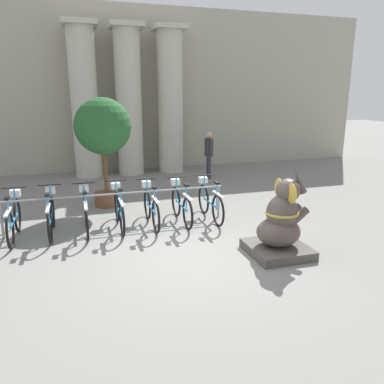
# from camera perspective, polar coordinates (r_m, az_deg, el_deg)

# --- Properties ---
(ground_plane) EXTENTS (60.00, 60.00, 0.00)m
(ground_plane) POSITION_cam_1_polar(r_m,az_deg,el_deg) (6.91, 0.02, -9.61)
(ground_plane) COLOR slate
(building_facade) EXTENTS (20.00, 0.20, 6.00)m
(building_facade) POSITION_cam_1_polar(r_m,az_deg,el_deg) (14.74, -10.22, 15.06)
(building_facade) COLOR #A39E8E
(building_facade) RESTS_ON ground_plane
(column_left) EXTENTS (1.14, 1.14, 5.16)m
(column_left) POSITION_cam_1_polar(r_m,az_deg,el_deg) (13.62, -16.06, 13.19)
(column_left) COLOR #BCB7A8
(column_left) RESTS_ON ground_plane
(column_middle) EXTENTS (1.14, 1.14, 5.16)m
(column_middle) POSITION_cam_1_polar(r_m,az_deg,el_deg) (13.75, -9.61, 13.55)
(column_middle) COLOR #BCB7A8
(column_middle) RESTS_ON ground_plane
(column_right) EXTENTS (1.14, 1.14, 5.16)m
(column_right) POSITION_cam_1_polar(r_m,az_deg,el_deg) (14.03, -3.34, 13.75)
(column_right) COLOR #BCB7A8
(column_right) RESTS_ON ground_plane
(bike_rack) EXTENTS (4.79, 0.05, 0.77)m
(bike_rack) POSITION_cam_1_polar(r_m,az_deg,el_deg) (8.31, -11.18, -1.08)
(bike_rack) COLOR gray
(bike_rack) RESTS_ON ground_plane
(bicycle_0) EXTENTS (0.48, 1.69, 0.99)m
(bicycle_0) POSITION_cam_1_polar(r_m,az_deg,el_deg) (8.31, -25.51, -3.78)
(bicycle_0) COLOR black
(bicycle_0) RESTS_ON ground_plane
(bicycle_1) EXTENTS (0.48, 1.69, 0.99)m
(bicycle_1) POSITION_cam_1_polar(r_m,az_deg,el_deg) (8.28, -20.70, -3.36)
(bicycle_1) COLOR black
(bicycle_1) RESTS_ON ground_plane
(bicycle_2) EXTENTS (0.48, 1.69, 0.99)m
(bicycle_2) POSITION_cam_1_polar(r_m,az_deg,el_deg) (8.22, -15.86, -3.09)
(bicycle_2) COLOR black
(bicycle_2) RESTS_ON ground_plane
(bicycle_3) EXTENTS (0.48, 1.69, 0.99)m
(bicycle_3) POSITION_cam_1_polar(r_m,az_deg,el_deg) (8.28, -11.04, -2.65)
(bicycle_3) COLOR black
(bicycle_3) RESTS_ON ground_plane
(bicycle_4) EXTENTS (0.48, 1.69, 0.99)m
(bicycle_4) POSITION_cam_1_polar(r_m,az_deg,el_deg) (8.35, -6.26, -2.32)
(bicycle_4) COLOR black
(bicycle_4) RESTS_ON ground_plane
(bicycle_5) EXTENTS (0.48, 1.69, 0.99)m
(bicycle_5) POSITION_cam_1_polar(r_m,az_deg,el_deg) (8.51, -1.66, -1.91)
(bicycle_5) COLOR black
(bicycle_5) RESTS_ON ground_plane
(bicycle_6) EXTENTS (0.48, 1.69, 0.99)m
(bicycle_6) POSITION_cam_1_polar(r_m,az_deg,el_deg) (8.72, 2.76, -1.52)
(bicycle_6) COLOR black
(bicycle_6) RESTS_ON ground_plane
(elephant_statue) EXTENTS (1.05, 1.05, 1.64)m
(elephant_statue) POSITION_cam_1_polar(r_m,az_deg,el_deg) (6.96, 13.37, -4.92)
(elephant_statue) COLOR #4C4742
(elephant_statue) RESTS_ON ground_plane
(person_pedestrian) EXTENTS (0.21, 0.47, 1.62)m
(person_pedestrian) POSITION_cam_1_polar(r_m,az_deg,el_deg) (12.85, 2.57, 6.25)
(person_pedestrian) COLOR #383342
(person_pedestrian) RESTS_ON ground_plane
(potted_tree) EXTENTS (1.42, 1.42, 2.78)m
(potted_tree) POSITION_cam_1_polar(r_m,az_deg,el_deg) (9.75, -13.40, 9.18)
(potted_tree) COLOR brown
(potted_tree) RESTS_ON ground_plane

